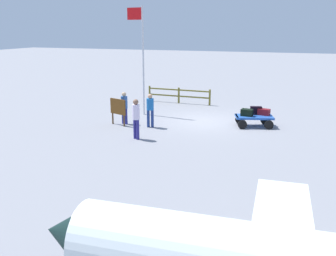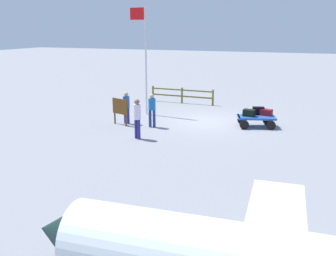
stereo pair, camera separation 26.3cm
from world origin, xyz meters
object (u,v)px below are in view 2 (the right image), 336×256
(worker_trailing, at_px, (126,105))
(worker_supervisor, at_px, (137,116))
(worker_lead, at_px, (152,108))
(luggage_cart, at_px, (256,119))
(suitcase_grey, at_px, (258,111))
(suitcase_navy, at_px, (266,112))
(flagpole, at_px, (144,52))
(signboard, at_px, (120,108))
(suitcase_maroon, at_px, (249,113))

(worker_trailing, xyz_separation_m, worker_supervisor, (-1.69, 2.25, 0.08))
(worker_lead, relative_size, worker_supervisor, 0.93)
(luggage_cart, distance_m, suitcase_grey, 0.54)
(suitcase_grey, height_order, worker_trailing, worker_trailing)
(suitcase_navy, bearing_deg, flagpole, -2.10)
(suitcase_navy, bearing_deg, luggage_cart, 39.99)
(luggage_cart, xyz_separation_m, flagpole, (6.28, -0.61, 3.09))
(worker_trailing, bearing_deg, flagpole, -88.72)
(worker_lead, bearing_deg, worker_supervisor, 95.80)
(suitcase_navy, relative_size, worker_supervisor, 0.35)
(flagpole, relative_size, signboard, 4.41)
(worker_lead, height_order, flagpole, flagpole)
(worker_supervisor, height_order, flagpole, flagpole)
(suitcase_grey, relative_size, flagpole, 0.10)
(flagpole, bearing_deg, suitcase_navy, 177.90)
(suitcase_navy, height_order, worker_lead, worker_lead)
(luggage_cart, bearing_deg, flagpole, -5.58)
(luggage_cart, distance_m, suitcase_navy, 0.64)
(luggage_cart, height_order, suitcase_maroon, suitcase_maroon)
(suitcase_maroon, height_order, worker_trailing, worker_trailing)
(suitcase_navy, distance_m, flagpole, 7.28)
(suitcase_grey, bearing_deg, suitcase_maroon, 55.89)
(worker_lead, bearing_deg, signboard, 6.21)
(flagpole, xyz_separation_m, signboard, (0.13, 2.67, -2.63))
(worker_supervisor, distance_m, flagpole, 5.49)
(worker_trailing, distance_m, signboard, 0.40)
(worker_trailing, bearing_deg, worker_supervisor, 126.91)
(luggage_cart, xyz_separation_m, worker_supervisor, (4.54, 3.98, 0.64))
(worker_trailing, bearing_deg, signboard, 61.13)
(suitcase_navy, relative_size, worker_lead, 0.37)
(worker_trailing, bearing_deg, luggage_cart, -164.55)
(suitcase_maroon, bearing_deg, suitcase_grey, -124.11)
(signboard, bearing_deg, worker_lead, -173.79)
(suitcase_navy, xyz_separation_m, signboard, (6.86, 2.43, 0.17))
(luggage_cart, distance_m, worker_lead, 5.14)
(suitcase_navy, xyz_separation_m, flagpole, (6.72, -0.25, 2.80))
(suitcase_navy, distance_m, worker_lead, 5.66)
(suitcase_maroon, xyz_separation_m, worker_supervisor, (4.21, 3.85, 0.33))
(flagpole, bearing_deg, suitcase_grey, 178.24)
(suitcase_grey, height_order, worker_lead, worker_lead)
(suitcase_grey, distance_m, worker_trailing, 6.63)
(worker_trailing, distance_m, flagpole, 3.45)
(worker_lead, bearing_deg, suitcase_grey, -154.38)
(signboard, bearing_deg, flagpole, -92.86)
(worker_supervisor, xyz_separation_m, signboard, (1.88, -1.92, -0.17))
(worker_trailing, bearing_deg, worker_lead, 173.97)
(suitcase_navy, xyz_separation_m, worker_supervisor, (4.98, 4.34, 0.34))
(suitcase_maroon, relative_size, flagpole, 0.10)
(suitcase_grey, relative_size, worker_lead, 0.37)
(luggage_cart, relative_size, suitcase_navy, 3.26)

